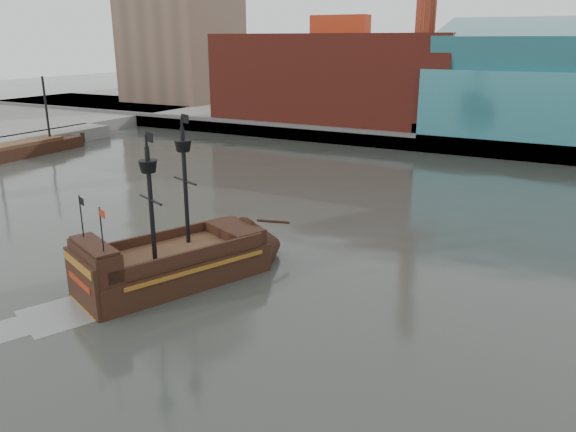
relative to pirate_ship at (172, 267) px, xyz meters
The scene contains 5 objects.
ground 9.79m from the pirate_ship, 49.29° to the right, with size 400.00×400.00×0.00m, color #2B2E28.
promenade_far 84.86m from the pirate_ship, 85.71° to the left, with size 220.00×60.00×2.00m, color slate.
seawall 55.49m from the pirate_ship, 83.43° to the left, with size 220.00×1.00×2.60m, color #4C4C49.
pirate_ship is the anchor object (origin of this frame).
docked_vessel 53.71m from the pirate_ship, 152.22° to the left, with size 4.73×18.36×12.40m.
Camera 1 is at (17.60, -20.26, 16.08)m, focal length 35.00 mm.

